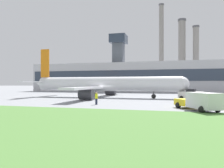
{
  "coord_description": "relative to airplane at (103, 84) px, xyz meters",
  "views": [
    {
      "loc": [
        12.75,
        -41.13,
        2.91
      ],
      "look_at": [
        0.93,
        1.43,
        2.78
      ],
      "focal_mm": 35.0,
      "sensor_mm": 36.0,
      "label": 1
    }
  ],
  "objects": [
    {
      "name": "terminal_building",
      "position": [
        0.7,
        33.71,
        2.51
      ],
      "size": [
        73.86,
        12.88,
        20.36
      ],
      "color": "#B2B2B7",
      "rests_on": "ground_plane"
    },
    {
      "name": "pushback_tug",
      "position": [
        16.88,
        -1.2,
        -1.82
      ],
      "size": [
        4.59,
        3.33,
        1.93
      ],
      "color": "white",
      "rests_on": "ground_plane"
    },
    {
      "name": "smokestack_far",
      "position": [
        24.07,
        64.64,
        12.18
      ],
      "size": [
        3.04,
        3.04,
        29.51
      ],
      "color": "gray",
      "rests_on": "ground_plane"
    },
    {
      "name": "ground_plane",
      "position": [
        0.92,
        -1.43,
        -2.7
      ],
      "size": [
        400.0,
        400.0,
        0.0
      ],
      "primitive_type": "plane",
      "color": "gray"
    },
    {
      "name": "baggage_truck",
      "position": [
        16.41,
        -17.69,
        -1.72
      ],
      "size": [
        4.68,
        6.44,
        1.95
      ],
      "color": "yellow",
      "rests_on": "ground_plane"
    },
    {
      "name": "ground_crew_person",
      "position": [
        3.63,
        -14.42,
        -1.82
      ],
      "size": [
        0.49,
        0.49,
        1.72
      ],
      "color": "#23283D",
      "rests_on": "ground_plane"
    },
    {
      "name": "smokestack_right",
      "position": [
        17.98,
        65.85,
        14.15
      ],
      "size": [
        3.78,
        3.78,
        33.39
      ],
      "color": "gray",
      "rests_on": "ground_plane"
    },
    {
      "name": "smokestack_left",
      "position": [
        8.48,
        64.83,
        17.95
      ],
      "size": [
        2.54,
        2.54,
        41.09
      ],
      "color": "gray",
      "rests_on": "ground_plane"
    },
    {
      "name": "airplane",
      "position": [
        0.0,
        0.0,
        0.0
      ],
      "size": [
        32.45,
        29.04,
        10.46
      ],
      "color": "silver",
      "rests_on": "ground_plane"
    }
  ]
}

